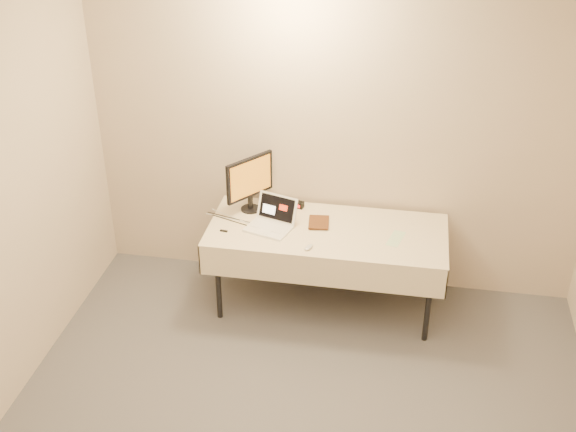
% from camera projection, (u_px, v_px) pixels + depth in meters
% --- Properties ---
extents(back_wall, '(4.00, 0.10, 2.70)m').
position_uv_depth(back_wall, '(337.00, 134.00, 5.71)').
color(back_wall, beige).
rests_on(back_wall, ground).
extents(table, '(1.86, 0.81, 0.74)m').
position_uv_depth(table, '(327.00, 236.00, 5.66)').
color(table, black).
rests_on(table, ground).
extents(laptop, '(0.41, 0.39, 0.23)m').
position_uv_depth(laptop, '(272.00, 220.00, 5.64)').
color(laptop, white).
rests_on(laptop, table).
extents(monitor, '(0.30, 0.38, 0.47)m').
position_uv_depth(monitor, '(250.00, 180.00, 5.76)').
color(monitor, black).
rests_on(monitor, table).
extents(book, '(0.16, 0.04, 0.21)m').
position_uv_depth(book, '(309.00, 212.00, 5.65)').
color(book, brown).
rests_on(book, table).
extents(alarm_clock, '(0.14, 0.08, 0.05)m').
position_uv_depth(alarm_clock, '(296.00, 204.00, 5.92)').
color(alarm_clock, black).
rests_on(alarm_clock, table).
extents(clicker, '(0.08, 0.10, 0.02)m').
position_uv_depth(clicker, '(309.00, 247.00, 5.38)').
color(clicker, silver).
rests_on(clicker, table).
extents(paper_form, '(0.15, 0.25, 0.00)m').
position_uv_depth(paper_form, '(396.00, 239.00, 5.51)').
color(paper_form, '#BBDCAF').
rests_on(paper_form, table).
extents(usb_dongle, '(0.06, 0.03, 0.01)m').
position_uv_depth(usb_dongle, '(224.00, 231.00, 5.60)').
color(usb_dongle, black).
rests_on(usb_dongle, table).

